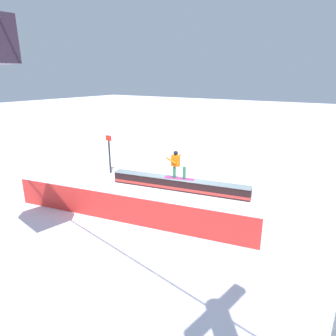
# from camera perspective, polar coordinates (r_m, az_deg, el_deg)

# --- Properties ---
(ground_plane) EXTENTS (120.00, 120.00, 0.00)m
(ground_plane) POSITION_cam_1_polar(r_m,az_deg,el_deg) (14.78, 2.03, -4.25)
(ground_plane) COLOR white
(grind_box) EXTENTS (7.07, 1.88, 0.60)m
(grind_box) POSITION_cam_1_polar(r_m,az_deg,el_deg) (14.68, 2.05, -3.25)
(grind_box) COLOR black
(grind_box) RESTS_ON ground_plane
(snowboarder) EXTENTS (1.52, 0.71, 1.41)m
(snowboarder) POSITION_cam_1_polar(r_m,az_deg,el_deg) (14.36, 1.70, 0.86)
(snowboarder) COLOR #B23081
(snowboarder) RESTS_ON grind_box
(safety_fence) EXTENTS (10.03, 1.97, 1.11)m
(safety_fence) POSITION_cam_1_polar(r_m,az_deg,el_deg) (11.49, -8.63, -7.97)
(safety_fence) COLOR red
(safety_fence) RESTS_ON ground_plane
(trail_marker) EXTENTS (0.40, 0.10, 2.24)m
(trail_marker) POSITION_cam_1_polar(r_m,az_deg,el_deg) (17.33, -11.32, 2.82)
(trail_marker) COLOR #262628
(trail_marker) RESTS_ON ground_plane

